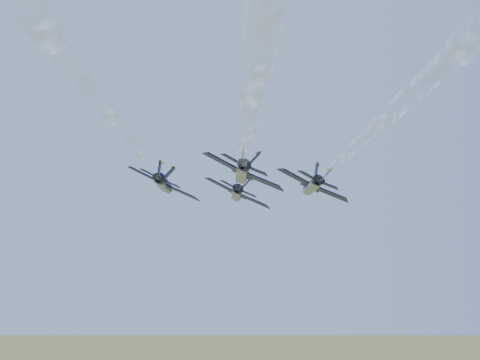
{
  "coord_description": "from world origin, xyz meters",
  "views": [
    {
      "loc": [
        2.51,
        -91.67,
        92.31
      ],
      "look_at": [
        -0.27,
        3.22,
        107.96
      ],
      "focal_mm": 45.0,
      "sensor_mm": 36.0,
      "label": 1
    }
  ],
  "objects_px": {
    "jet_left": "(164,184)",
    "jet_slot": "(243,172)",
    "jet_right": "(312,186)",
    "jet_lead": "(237,193)"
  },
  "relations": [
    {
      "from": "jet_left",
      "to": "jet_slot",
      "type": "distance_m",
      "value": 16.11
    },
    {
      "from": "jet_left",
      "to": "jet_right",
      "type": "relative_size",
      "value": 1.0
    },
    {
      "from": "jet_slot",
      "to": "jet_lead",
      "type": "bearing_deg",
      "value": 90.82
    },
    {
      "from": "jet_lead",
      "to": "jet_slot",
      "type": "distance_m",
      "value": 20.8
    },
    {
      "from": "jet_slot",
      "to": "jet_left",
      "type": "bearing_deg",
      "value": 137.95
    },
    {
      "from": "jet_lead",
      "to": "jet_left",
      "type": "distance_m",
      "value": 15.37
    },
    {
      "from": "jet_right",
      "to": "jet_slot",
      "type": "relative_size",
      "value": 1.0
    },
    {
      "from": "jet_left",
      "to": "jet_slot",
      "type": "relative_size",
      "value": 1.0
    },
    {
      "from": "jet_lead",
      "to": "jet_right",
      "type": "bearing_deg",
      "value": -37.36
    },
    {
      "from": "jet_lead",
      "to": "jet_slot",
      "type": "height_order",
      "value": "same"
    }
  ]
}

